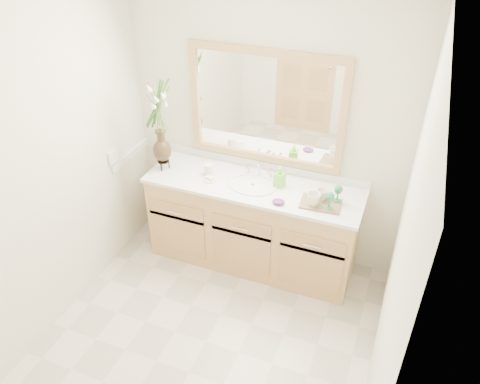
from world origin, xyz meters
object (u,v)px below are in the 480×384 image
at_px(soap_bottle, 280,177).
at_px(tray, 321,204).
at_px(flower_vase, 158,115).
at_px(tumbler, 209,170).

distance_m(soap_bottle, tray, 0.42).
relative_size(flower_vase, tray, 2.40).
bearing_deg(flower_vase, tray, -1.51).
bearing_deg(tray, tumbler, 171.18).
distance_m(flower_vase, soap_bottle, 1.12).
relative_size(soap_bottle, tray, 0.51).
relative_size(flower_vase, tumbler, 7.55).
relative_size(tumbler, tray, 0.32).
distance_m(flower_vase, tray, 1.50).
bearing_deg(tumbler, soap_bottle, 5.23).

